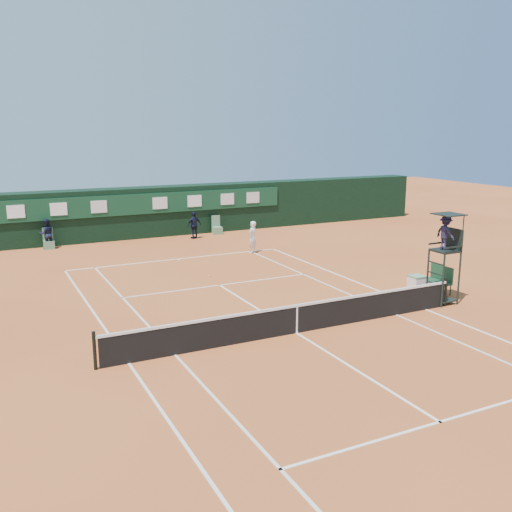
{
  "coord_description": "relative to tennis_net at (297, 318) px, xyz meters",
  "views": [
    {
      "loc": [
        -8.95,
        -15.06,
        6.51
      ],
      "look_at": [
        1.52,
        6.0,
        1.2
      ],
      "focal_mm": 40.0,
      "sensor_mm": 36.0,
      "label": 1
    }
  ],
  "objects": [
    {
      "name": "tennis_ball",
      "position": [
        0.15,
        7.93,
        -0.47
      ],
      "size": [
        0.07,
        0.07,
        0.07
      ],
      "primitive_type": "sphere",
      "color": "gold",
      "rests_on": "ground"
    },
    {
      "name": "player",
      "position": [
        4.05,
        11.52,
        0.34
      ],
      "size": [
        0.74,
        0.69,
        1.71
      ],
      "primitive_type": "imported",
      "rotation": [
        0.0,
        0.0,
        3.76
      ],
      "color": "white",
      "rests_on": "ground"
    },
    {
      "name": "cooler",
      "position": [
        6.86,
        2.06,
        -0.18
      ],
      "size": [
        0.57,
        0.57,
        0.65
      ],
      "color": "white",
      "rests_on": "ground"
    },
    {
      "name": "linesman_chair_right",
      "position": [
        4.5,
        17.48,
        -0.19
      ],
      "size": [
        0.55,
        0.5,
        1.15
      ],
      "color": "#5D8E63",
      "rests_on": "ground"
    },
    {
      "name": "ground",
      "position": [
        0.0,
        0.0,
        -0.51
      ],
      "size": [
        90.0,
        90.0,
        0.0
      ],
      "primitive_type": "plane",
      "color": "#C7622F",
      "rests_on": "ground"
    },
    {
      "name": "ball_kid_left",
      "position": [
        -5.58,
        17.45,
        0.33
      ],
      "size": [
        0.87,
        0.71,
        1.68
      ],
      "primitive_type": "imported",
      "rotation": [
        0.0,
        0.0,
        3.24
      ],
      "color": "black",
      "rests_on": "ground"
    },
    {
      "name": "umpire_chair",
      "position": [
        6.57,
        0.35,
        1.95
      ],
      "size": [
        0.96,
        0.95,
        3.42
      ],
      "color": "black",
      "rests_on": "ground"
    },
    {
      "name": "back_wall",
      "position": [
        0.0,
        18.74,
        1.0
      ],
      "size": [
        40.0,
        1.65,
        3.0
      ],
      "color": "black",
      "rests_on": "ground"
    },
    {
      "name": "tennis_net",
      "position": [
        0.0,
        0.0,
        0.0
      ],
      "size": [
        12.9,
        0.1,
        1.1
      ],
      "color": "black",
      "rests_on": "ground"
    },
    {
      "name": "linesman_chair_left",
      "position": [
        -5.5,
        17.48,
        -0.19
      ],
      "size": [
        0.55,
        0.5,
        1.15
      ],
      "color": "#588765",
      "rests_on": "ground"
    },
    {
      "name": "court_lines",
      "position": [
        0.0,
        0.0,
        -0.5
      ],
      "size": [
        11.05,
        23.85,
        0.01
      ],
      "color": "white",
      "rests_on": "ground"
    },
    {
      "name": "ball_kid_right",
      "position": [
        2.7,
        16.66,
        0.31
      ],
      "size": [
        1.02,
        0.62,
        1.63
      ],
      "primitive_type": "imported",
      "rotation": [
        0.0,
        0.0,
        3.39
      ],
      "color": "black",
      "rests_on": "ground"
    },
    {
      "name": "player_bench",
      "position": [
        7.53,
        1.52,
        0.09
      ],
      "size": [
        0.56,
        1.2,
        1.1
      ],
      "color": "#193E27",
      "rests_on": "ground"
    },
    {
      "name": "tennis_bag",
      "position": [
        6.8,
        1.13,
        -0.34
      ],
      "size": [
        0.54,
        0.95,
        0.34
      ],
      "primitive_type": "cube",
      "rotation": [
        0.0,
        0.0,
        0.17
      ],
      "color": "black",
      "rests_on": "ground"
    }
  ]
}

